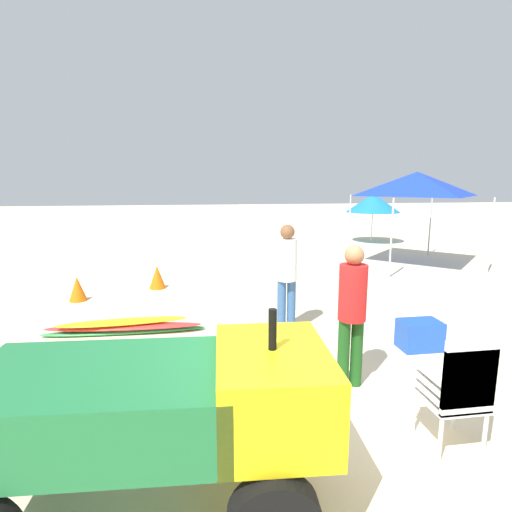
# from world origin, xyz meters

# --- Properties ---
(ground) EXTENTS (80.00, 80.00, 0.00)m
(ground) POSITION_xyz_m (0.00, 0.00, 0.00)
(ground) COLOR beige
(utility_cart) EXTENTS (2.62, 1.42, 1.50)m
(utility_cart) POSITION_xyz_m (-1.39, -0.74, 0.78)
(utility_cart) COLOR #1E6B38
(utility_cart) RESTS_ON ground
(stacked_plastic_chairs) EXTENTS (0.48, 0.48, 1.11)m
(stacked_plastic_chairs) POSITION_xyz_m (1.12, -0.52, 0.65)
(stacked_plastic_chairs) COLOR white
(stacked_plastic_chairs) RESTS_ON ground
(surfboard_pile) EXTENTS (2.57, 0.43, 0.24)m
(surfboard_pile) POSITION_xyz_m (-2.27, 2.88, 0.12)
(surfboard_pile) COLOR green
(surfboard_pile) RESTS_ON ground
(lifeguard_near_left) EXTENTS (0.32, 0.32, 1.73)m
(lifeguard_near_left) POSITION_xyz_m (0.32, 2.66, 1.00)
(lifeguard_near_left) COLOR #33598C
(lifeguard_near_left) RESTS_ON ground
(lifeguard_near_center) EXTENTS (0.32, 0.32, 1.68)m
(lifeguard_near_center) POSITION_xyz_m (0.65, 0.77, 0.97)
(lifeguard_near_center) COLOR #194C19
(lifeguard_near_center) RESTS_ON ground
(popup_canopy) EXTENTS (2.81, 2.81, 2.67)m
(popup_canopy) POSITION_xyz_m (5.13, 7.28, 2.33)
(popup_canopy) COLOR #B2B2B7
(popup_canopy) RESTS_ON ground
(beach_umbrella_left) EXTENTS (2.10, 2.10, 1.95)m
(beach_umbrella_left) POSITION_xyz_m (5.85, 11.59, 1.58)
(beach_umbrella_left) COLOR beige
(beach_umbrella_left) RESTS_ON ground
(traffic_cone_near) EXTENTS (0.35, 0.35, 0.50)m
(traffic_cone_near) POSITION_xyz_m (-3.49, 4.91, 0.25)
(traffic_cone_near) COLOR orange
(traffic_cone_near) RESTS_ON ground
(traffic_cone_far) EXTENTS (0.37, 0.37, 0.52)m
(traffic_cone_far) POSITION_xyz_m (-1.98, 5.67, 0.26)
(traffic_cone_far) COLOR orange
(traffic_cone_far) RESTS_ON ground
(cooler_box) EXTENTS (0.58, 0.39, 0.42)m
(cooler_box) POSITION_xyz_m (2.06, 1.63, 0.21)
(cooler_box) COLOR blue
(cooler_box) RESTS_ON ground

